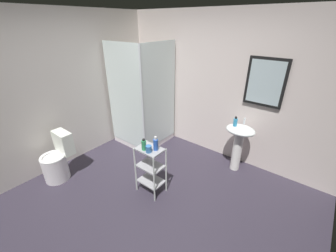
% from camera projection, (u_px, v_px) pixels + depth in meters
% --- Properties ---
extents(ground_plane, '(4.20, 4.20, 0.02)m').
position_uv_depth(ground_plane, '(146.00, 203.00, 3.00)').
color(ground_plane, '#302A37').
extents(wall_back, '(4.20, 0.14, 2.50)m').
position_uv_depth(wall_back, '(216.00, 87.00, 3.73)').
color(wall_back, silver).
rests_on(wall_back, ground_plane).
extents(wall_left, '(0.10, 4.20, 2.50)m').
position_uv_depth(wall_left, '(61.00, 92.00, 3.47)').
color(wall_left, silver).
rests_on(wall_left, ground_plane).
extents(shower_stall, '(0.92, 0.92, 2.00)m').
position_uv_depth(shower_stall, '(144.00, 122.00, 4.31)').
color(shower_stall, white).
rests_on(shower_stall, ground_plane).
extents(pedestal_sink, '(0.46, 0.37, 0.81)m').
position_uv_depth(pedestal_sink, '(239.00, 139.00, 3.44)').
color(pedestal_sink, white).
rests_on(pedestal_sink, ground_plane).
extents(sink_faucet, '(0.03, 0.03, 0.10)m').
position_uv_depth(sink_faucet, '(244.00, 121.00, 3.40)').
color(sink_faucet, silver).
rests_on(sink_faucet, pedestal_sink).
extents(toilet, '(0.37, 0.49, 0.76)m').
position_uv_depth(toilet, '(57.00, 161.00, 3.36)').
color(toilet, white).
rests_on(toilet, ground_plane).
extents(storage_cart, '(0.38, 0.28, 0.74)m').
position_uv_depth(storage_cart, '(151.00, 167.00, 3.02)').
color(storage_cart, silver).
rests_on(storage_cart, ground_plane).
extents(hand_soap_bottle, '(0.06, 0.06, 0.15)m').
position_uv_depth(hand_soap_bottle, '(235.00, 122.00, 3.34)').
color(hand_soap_bottle, '#389ED1').
rests_on(hand_soap_bottle, pedestal_sink).
extents(shampoo_bottle_blue, '(0.06, 0.06, 0.20)m').
position_uv_depth(shampoo_bottle_blue, '(156.00, 144.00, 2.83)').
color(shampoo_bottle_blue, '#2955B6').
rests_on(shampoo_bottle_blue, storage_cart).
extents(body_wash_bottle_green, '(0.06, 0.06, 0.17)m').
position_uv_depth(body_wash_bottle_green, '(144.00, 145.00, 2.83)').
color(body_wash_bottle_green, '#318E56').
rests_on(body_wash_bottle_green, storage_cart).
extents(rinse_cup, '(0.08, 0.08, 0.10)m').
position_uv_depth(rinse_cup, '(149.00, 149.00, 2.79)').
color(rinse_cup, '#3870B2').
rests_on(rinse_cup, storage_cart).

